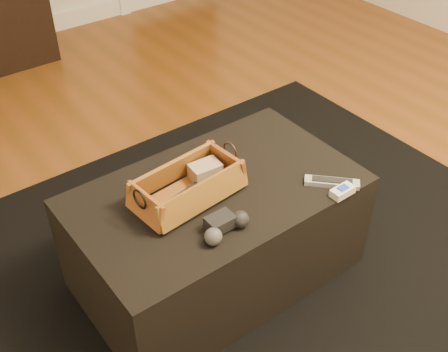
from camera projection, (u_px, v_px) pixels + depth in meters
floor at (278, 286)px, 2.16m from camera, size 5.00×5.50×0.01m
baseboard at (14, 33)px, 3.83m from camera, size 5.00×0.04×0.12m
area_rug at (225, 281)px, 2.17m from camera, size 2.60×2.00×0.01m
ottoman at (216, 233)px, 2.06m from camera, size 1.00×0.60×0.42m
tv_remote at (187, 196)px, 1.87m from camera, size 0.21×0.08×0.02m
cloth_bundle at (205, 171)px, 1.94m from camera, size 0.11×0.08×0.06m
wicker_basket at (188, 187)px, 1.87m from camera, size 0.40×0.24×0.13m
game_controller at (224, 226)px, 1.75m from camera, size 0.18×0.10×0.06m
silver_remote at (332, 182)px, 1.95m from camera, size 0.16×0.17×0.02m
cream_gadget at (343, 191)px, 1.90m from camera, size 0.09×0.04×0.03m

